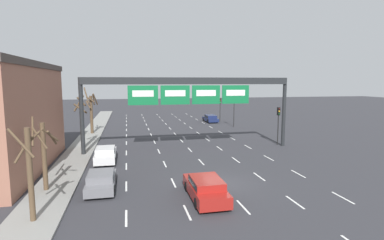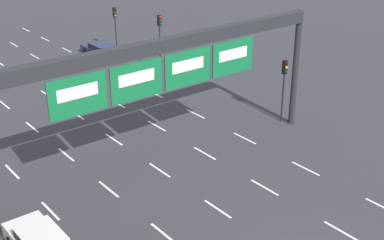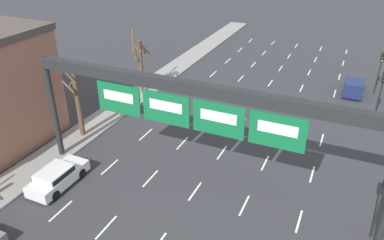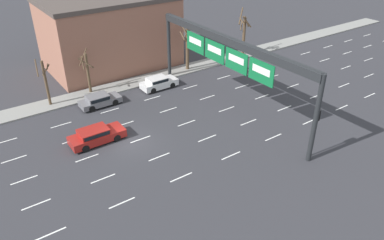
% 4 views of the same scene
% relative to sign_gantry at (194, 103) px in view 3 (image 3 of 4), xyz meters
% --- Properties ---
extents(lane_dashes, '(13.32, 67.00, 0.01)m').
position_rel_sign_gantry_xyz_m(lane_dashes, '(0.00, 2.74, -6.42)').
color(lane_dashes, white).
rests_on(lane_dashes, ground_plane).
extents(sign_gantry, '(21.80, 0.70, 7.62)m').
position_rel_sign_gantry_xyz_m(sign_gantry, '(0.00, 0.00, 0.00)').
color(sign_gantry, '#232628').
rests_on(sign_gantry, ground_plane).
extents(car_navy, '(1.87, 4.75, 1.26)m').
position_rel_sign_gantry_xyz_m(car_navy, '(8.20, 21.21, -5.74)').
color(car_navy, '#19234C').
rests_on(car_navy, ground_plane).
extents(car_white, '(1.81, 4.21, 1.36)m').
position_rel_sign_gantry_xyz_m(car_white, '(-8.41, -2.87, -5.70)').
color(car_white, silver).
rests_on(car_white, ground_plane).
extents(traffic_light_near_gantry, '(0.30, 0.35, 4.31)m').
position_rel_sign_gantry_xyz_m(traffic_light_near_gantry, '(10.40, 0.67, -3.34)').
color(traffic_light_near_gantry, black).
rests_on(traffic_light_near_gantry, ground_plane).
extents(traffic_light_mid_block, '(0.30, 0.35, 4.24)m').
position_rel_sign_gantry_xyz_m(traffic_light_mid_block, '(10.17, 21.79, -3.39)').
color(traffic_light_mid_block, black).
rests_on(traffic_light_mid_block, ground_plane).
extents(traffic_light_far_end, '(0.30, 0.35, 4.83)m').
position_rel_sign_gantry_xyz_m(traffic_light_far_end, '(10.18, 14.54, -2.99)').
color(traffic_light_far_end, black).
rests_on(traffic_light_far_end, ground_plane).
extents(tree_bare_closest, '(1.82, 1.43, 6.28)m').
position_rel_sign_gantry_xyz_m(tree_bare_closest, '(-11.20, 12.35, -3.17)').
color(tree_bare_closest, brown).
rests_on(tree_bare_closest, sidewalk_left).
extents(tree_bare_second, '(1.51, 1.60, 5.61)m').
position_rel_sign_gantry_xyz_m(tree_bare_second, '(-11.12, 2.94, -3.25)').
color(tree_bare_second, brown).
rests_on(tree_bare_second, sidewalk_left).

